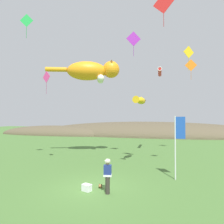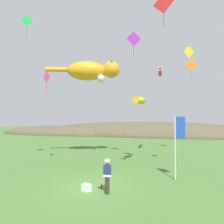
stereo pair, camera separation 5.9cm
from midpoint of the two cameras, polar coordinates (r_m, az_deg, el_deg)
The scene contains 15 objects.
ground_plane at distance 11.93m, azimuth -5.40°, elevation -20.85°, with size 120.00×120.00×0.00m, color #477033.
distant_hill_ridge at distance 44.14m, azimuth 5.77°, elevation -6.53°, with size 59.31×15.34×5.80m.
festival_attendant at distance 10.83m, azimuth -1.43°, elevation -17.59°, with size 0.46×0.34×1.77m.
kite_spool at distance 11.86m, azimuth -3.50°, elevation -20.36°, with size 0.14×0.24×0.24m.
picnic_cooler at distance 11.51m, azimuth -7.39°, elevation -20.63°, with size 0.57×0.48×0.36m.
festival_banner_pole at distance 13.40m, azimuth 18.15°, elevation -7.02°, with size 0.66×0.08×4.03m.
kite_giant_cat at distance 20.55m, azimuth -5.79°, elevation 11.54°, with size 7.04×3.29×2.23m.
kite_fish_windsock at distance 16.39m, azimuth 7.93°, elevation 3.31°, with size 0.96×2.20×0.66m.
kite_tube_streamer at distance 22.13m, azimuth 13.42°, elevation 11.06°, with size 0.46×3.06×0.44m.
kite_diamond_green at distance 19.13m, azimuth -23.31°, elevation 22.83°, with size 1.04×0.30×1.98m.
kite_diamond_violet at distance 18.98m, azimuth 6.08°, elevation 20.03°, with size 1.24×0.50×2.23m.
kite_diamond_red at distance 15.90m, azimuth 14.41°, elevation 27.92°, with size 1.44×0.48×2.41m.
kite_diamond_pink at distance 17.27m, azimuth -18.32°, elevation 9.44°, with size 0.91×0.39×1.88m.
kite_diamond_gold at distance 16.25m, azimuth 20.96°, elevation 15.60°, with size 0.78×0.51×1.82m.
kite_diamond_orange at distance 23.52m, azimuth 21.56°, elevation 12.29°, with size 1.28×0.26×2.20m.
Camera 1 is at (3.84, -10.56, 3.98)m, focal length 32.00 mm.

